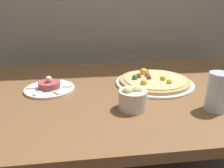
# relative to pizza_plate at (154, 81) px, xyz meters

# --- Properties ---
(dining_table) EXTENTS (1.34, 0.88, 0.75)m
(dining_table) POSITION_rel_pizza_plate_xyz_m (-0.14, -0.04, -0.11)
(dining_table) COLOR brown
(dining_table) RESTS_ON ground_plane
(pizza_plate) EXTENTS (0.35, 0.35, 0.06)m
(pizza_plate) POSITION_rel_pizza_plate_xyz_m (0.00, 0.00, 0.00)
(pizza_plate) COLOR white
(pizza_plate) RESTS_ON dining_table
(tartare_plate) EXTENTS (0.21, 0.21, 0.06)m
(tartare_plate) POSITION_rel_pizza_plate_xyz_m (-0.47, -0.01, -0.00)
(tartare_plate) COLOR white
(tartare_plate) RESTS_ON dining_table
(small_bowl) EXTENTS (0.10, 0.10, 0.08)m
(small_bowl) POSITION_rel_pizza_plate_xyz_m (-0.15, -0.23, 0.03)
(small_bowl) COLOR silver
(small_bowl) RESTS_ON dining_table
(drinking_glass) EXTENTS (0.08, 0.08, 0.13)m
(drinking_glass) POSITION_rel_pizza_plate_xyz_m (0.13, -0.28, 0.05)
(drinking_glass) COLOR silver
(drinking_glass) RESTS_ON dining_table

